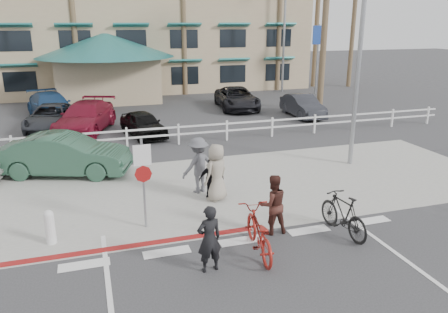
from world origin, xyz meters
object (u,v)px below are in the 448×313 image
object	(u,v)px
bike_black	(343,214)
sign_post	(143,179)
car_white_sedan	(65,155)
bike_red	(258,232)

from	to	relation	value
bike_black	sign_post	bearing A→B (deg)	-27.52
sign_post	car_white_sedan	xyz separation A→B (m)	(-2.26, 5.39, -0.66)
sign_post	bike_red	size ratio (longest dim) A/B	1.33
sign_post	bike_black	world-z (taller)	sign_post
bike_red	bike_black	world-z (taller)	bike_black
sign_post	bike_red	world-z (taller)	sign_post
bike_black	car_white_sedan	world-z (taller)	car_white_sedan
sign_post	bike_black	distance (m)	5.54
sign_post	bike_black	bearing A→B (deg)	-21.83
sign_post	bike_red	bearing A→B (deg)	-42.80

